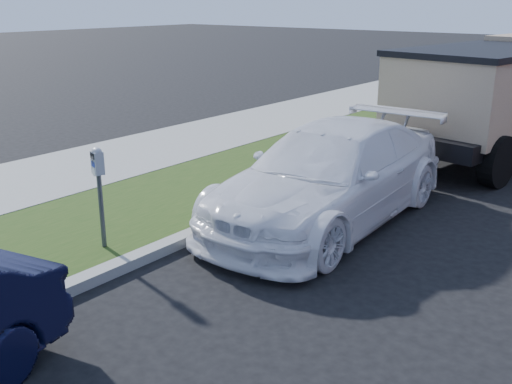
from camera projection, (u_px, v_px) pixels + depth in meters
The scene contains 5 objects.
ground at pixel (297, 317), 6.99m from camera, with size 120.00×120.00×0.00m, color black.
streetside at pixel (121, 184), 11.74m from camera, with size 6.12×50.00×0.15m.
parking_meter at pixel (99, 176), 8.32m from camera, with size 0.23×0.19×1.46m.
white_wagon at pixel (330, 175), 9.78m from camera, with size 2.22×5.46×1.58m, color white.
dump_truck at pixel (506, 91), 13.97m from camera, with size 3.49×7.03×2.64m.
Camera 1 is at (3.46, -5.17, 3.55)m, focal length 42.00 mm.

